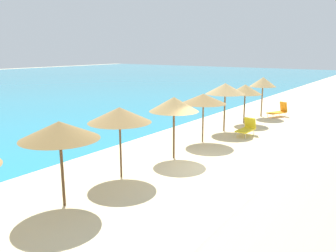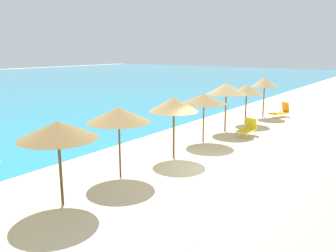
{
  "view_description": "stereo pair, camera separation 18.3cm",
  "coord_description": "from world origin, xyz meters",
  "px_view_note": "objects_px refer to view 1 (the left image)",
  "views": [
    {
      "loc": [
        -12.31,
        -6.48,
        4.81
      ],
      "look_at": [
        0.5,
        2.46,
        1.36
      ],
      "focal_mm": 37.0,
      "sensor_mm": 36.0,
      "label": 1
    },
    {
      "loc": [
        -12.21,
        -6.63,
        4.81
      ],
      "look_at": [
        0.5,
        2.46,
        1.36
      ],
      "focal_mm": 37.0,
      "sensor_mm": 36.0,
      "label": 2
    }
  ],
  "objects_px": {
    "beach_umbrella_8": "(263,82)",
    "beach_umbrella_2": "(59,130)",
    "beach_umbrella_5": "(203,99)",
    "lounge_chair_2": "(247,128)",
    "beach_umbrella_3": "(119,115)",
    "beach_umbrella_6": "(225,89)",
    "beach_umbrella_4": "(174,104)",
    "beach_umbrella_7": "(245,89)",
    "lounge_chair_1": "(279,111)"
  },
  "relations": [
    {
      "from": "beach_umbrella_3",
      "to": "lounge_chair_2",
      "type": "distance_m",
      "value": 9.35
    },
    {
      "from": "beach_umbrella_6",
      "to": "beach_umbrella_8",
      "type": "height_order",
      "value": "beach_umbrella_6"
    },
    {
      "from": "beach_umbrella_8",
      "to": "beach_umbrella_2",
      "type": "bearing_deg",
      "value": -179.28
    },
    {
      "from": "beach_umbrella_5",
      "to": "beach_umbrella_4",
      "type": "bearing_deg",
      "value": -175.04
    },
    {
      "from": "beach_umbrella_3",
      "to": "beach_umbrella_5",
      "type": "height_order",
      "value": "beach_umbrella_3"
    },
    {
      "from": "beach_umbrella_5",
      "to": "beach_umbrella_3",
      "type": "bearing_deg",
      "value": 179.87
    },
    {
      "from": "beach_umbrella_3",
      "to": "beach_umbrella_5",
      "type": "bearing_deg",
      "value": -0.13
    },
    {
      "from": "beach_umbrella_8",
      "to": "beach_umbrella_3",
      "type": "bearing_deg",
      "value": -179.98
    },
    {
      "from": "beach_umbrella_3",
      "to": "lounge_chair_2",
      "type": "relative_size",
      "value": 1.85
    },
    {
      "from": "lounge_chair_1",
      "to": "lounge_chair_2",
      "type": "bearing_deg",
      "value": 117.02
    },
    {
      "from": "beach_umbrella_3",
      "to": "lounge_chair_2",
      "type": "height_order",
      "value": "beach_umbrella_3"
    },
    {
      "from": "beach_umbrella_7",
      "to": "beach_umbrella_8",
      "type": "distance_m",
      "value": 3.01
    },
    {
      "from": "beach_umbrella_5",
      "to": "beach_umbrella_8",
      "type": "xyz_separation_m",
      "value": [
        8.82,
        0.02,
        0.21
      ]
    },
    {
      "from": "beach_umbrella_4",
      "to": "lounge_chair_2",
      "type": "distance_m",
      "value": 6.26
    },
    {
      "from": "beach_umbrella_6",
      "to": "beach_umbrella_7",
      "type": "bearing_deg",
      "value": -1.49
    },
    {
      "from": "beach_umbrella_6",
      "to": "lounge_chair_1",
      "type": "bearing_deg",
      "value": -10.69
    },
    {
      "from": "beach_umbrella_3",
      "to": "beach_umbrella_4",
      "type": "relative_size",
      "value": 0.98
    },
    {
      "from": "beach_umbrella_8",
      "to": "beach_umbrella_6",
      "type": "bearing_deg",
      "value": 178.31
    },
    {
      "from": "lounge_chair_1",
      "to": "beach_umbrella_3",
      "type": "bearing_deg",
      "value": 110.49
    },
    {
      "from": "beach_umbrella_4",
      "to": "beach_umbrella_7",
      "type": "distance_m",
      "value": 8.99
    },
    {
      "from": "beach_umbrella_8",
      "to": "lounge_chair_1",
      "type": "xyz_separation_m",
      "value": [
        0.69,
        -1.06,
        -2.11
      ]
    },
    {
      "from": "beach_umbrella_6",
      "to": "beach_umbrella_8",
      "type": "bearing_deg",
      "value": -1.69
    },
    {
      "from": "beach_umbrella_7",
      "to": "beach_umbrella_8",
      "type": "height_order",
      "value": "beach_umbrella_8"
    },
    {
      "from": "beach_umbrella_2",
      "to": "beach_umbrella_5",
      "type": "distance_m",
      "value": 9.24
    },
    {
      "from": "beach_umbrella_7",
      "to": "lounge_chair_1",
      "type": "bearing_deg",
      "value": -17.46
    },
    {
      "from": "lounge_chair_2",
      "to": "beach_umbrella_7",
      "type": "bearing_deg",
      "value": -63.55
    },
    {
      "from": "beach_umbrella_6",
      "to": "beach_umbrella_4",
      "type": "bearing_deg",
      "value": -175.64
    },
    {
      "from": "beach_umbrella_4",
      "to": "beach_umbrella_5",
      "type": "bearing_deg",
      "value": 4.96
    },
    {
      "from": "lounge_chair_2",
      "to": "beach_umbrella_4",
      "type": "bearing_deg",
      "value": 80.59
    },
    {
      "from": "beach_umbrella_6",
      "to": "lounge_chair_1",
      "type": "relative_size",
      "value": 1.74
    },
    {
      "from": "beach_umbrella_4",
      "to": "beach_umbrella_6",
      "type": "bearing_deg",
      "value": 4.36
    },
    {
      "from": "beach_umbrella_3",
      "to": "beach_umbrella_6",
      "type": "xyz_separation_m",
      "value": [
        9.32,
        0.18,
        0.12
      ]
    },
    {
      "from": "beach_umbrella_8",
      "to": "beach_umbrella_5",
      "type": "bearing_deg",
      "value": -179.87
    },
    {
      "from": "beach_umbrella_2",
      "to": "beach_umbrella_3",
      "type": "relative_size",
      "value": 0.99
    },
    {
      "from": "beach_umbrella_5",
      "to": "beach_umbrella_6",
      "type": "relative_size",
      "value": 0.89
    },
    {
      "from": "beach_umbrella_5",
      "to": "beach_umbrella_6",
      "type": "xyz_separation_m",
      "value": [
        2.97,
        0.19,
        0.24
      ]
    },
    {
      "from": "beach_umbrella_7",
      "to": "beach_umbrella_3",
      "type": "bearing_deg",
      "value": -179.51
    },
    {
      "from": "beach_umbrella_2",
      "to": "lounge_chair_1",
      "type": "height_order",
      "value": "beach_umbrella_2"
    },
    {
      "from": "beach_umbrella_3",
      "to": "beach_umbrella_8",
      "type": "distance_m",
      "value": 15.17
    },
    {
      "from": "beach_umbrella_6",
      "to": "lounge_chair_2",
      "type": "distance_m",
      "value": 2.65
    },
    {
      "from": "beach_umbrella_4",
      "to": "beach_umbrella_8",
      "type": "relative_size",
      "value": 0.97
    },
    {
      "from": "beach_umbrella_5",
      "to": "beach_umbrella_8",
      "type": "height_order",
      "value": "beach_umbrella_8"
    },
    {
      "from": "beach_umbrella_3",
      "to": "beach_umbrella_8",
      "type": "bearing_deg",
      "value": 0.02
    },
    {
      "from": "beach_umbrella_6",
      "to": "beach_umbrella_8",
      "type": "relative_size",
      "value": 1.0
    },
    {
      "from": "beach_umbrella_2",
      "to": "beach_umbrella_4",
      "type": "xyz_separation_m",
      "value": [
        6.08,
        -0.07,
        0.03
      ]
    },
    {
      "from": "beach_umbrella_5",
      "to": "lounge_chair_2",
      "type": "distance_m",
      "value": 3.54
    },
    {
      "from": "beach_umbrella_2",
      "to": "beach_umbrella_3",
      "type": "bearing_deg",
      "value": 4.38
    },
    {
      "from": "beach_umbrella_4",
      "to": "lounge_chair_1",
      "type": "distance_m",
      "value": 12.85
    },
    {
      "from": "beach_umbrella_6",
      "to": "beach_umbrella_8",
      "type": "xyz_separation_m",
      "value": [
        5.85,
        -0.17,
        -0.03
      ]
    },
    {
      "from": "beach_umbrella_4",
      "to": "lounge_chair_2",
      "type": "relative_size",
      "value": 1.88
    }
  ]
}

